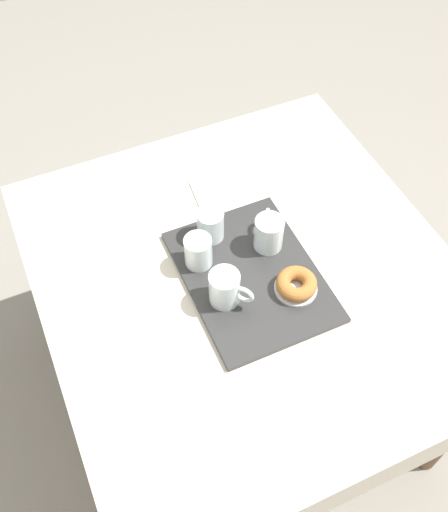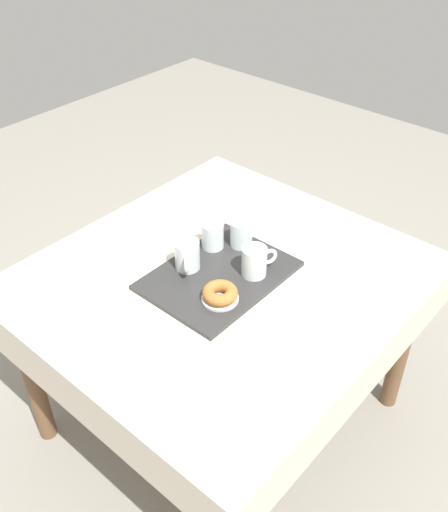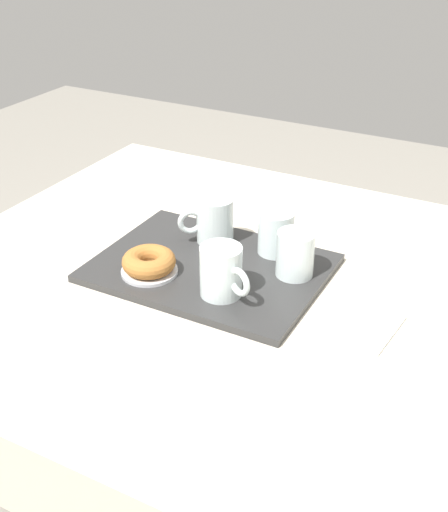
{
  "view_description": "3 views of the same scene",
  "coord_description": "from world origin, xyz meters",
  "px_view_note": "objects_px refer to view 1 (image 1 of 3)",
  "views": [
    {
      "loc": [
        0.81,
        -0.43,
        2.01
      ],
      "look_at": [
        -0.05,
        -0.05,
        0.77
      ],
      "focal_mm": 41.32,
      "sensor_mm": 36.0,
      "label": 1
    },
    {
      "loc": [
        1.08,
        0.94,
        1.89
      ],
      "look_at": [
        -0.02,
        -0.01,
        0.79
      ],
      "focal_mm": 40.61,
      "sensor_mm": 36.0,
      "label": 2
    },
    {
      "loc": [
        -0.56,
        1.01,
        1.42
      ],
      "look_at": [
        0.0,
        -0.03,
        0.75
      ],
      "focal_mm": 46.67,
      "sensor_mm": 36.0,
      "label": 3
    }
  ],
  "objects_px": {
    "water_glass_far": "(198,252)",
    "dining_table": "(247,293)",
    "tea_mug_right": "(269,234)",
    "tea_mug_left": "(225,289)",
    "water_glass_near": "(210,226)",
    "serving_tray": "(250,276)",
    "donut_plate_left": "(296,288)",
    "paper_napkin": "(215,188)",
    "sugar_donut_left": "(296,284)"
  },
  "relations": [
    {
      "from": "water_glass_near",
      "to": "donut_plate_left",
      "type": "bearing_deg",
      "value": 27.08
    },
    {
      "from": "serving_tray",
      "to": "water_glass_near",
      "type": "xyz_separation_m",
      "value": [
        -0.16,
        -0.04,
        0.05
      ]
    },
    {
      "from": "serving_tray",
      "to": "water_glass_near",
      "type": "distance_m",
      "value": 0.18
    },
    {
      "from": "dining_table",
      "to": "paper_napkin",
      "type": "bearing_deg",
      "value": 172.6
    },
    {
      "from": "dining_table",
      "to": "donut_plate_left",
      "type": "bearing_deg",
      "value": 38.28
    },
    {
      "from": "water_glass_far",
      "to": "paper_napkin",
      "type": "bearing_deg",
      "value": 147.65
    },
    {
      "from": "dining_table",
      "to": "water_glass_far",
      "type": "relative_size",
      "value": 12.89
    },
    {
      "from": "sugar_donut_left",
      "to": "paper_napkin",
      "type": "relative_size",
      "value": 0.8
    },
    {
      "from": "serving_tray",
      "to": "tea_mug_left",
      "type": "distance_m",
      "value": 0.12
    },
    {
      "from": "water_glass_near",
      "to": "tea_mug_left",
      "type": "bearing_deg",
      "value": -13.32
    },
    {
      "from": "dining_table",
      "to": "serving_tray",
      "type": "height_order",
      "value": "serving_tray"
    },
    {
      "from": "tea_mug_left",
      "to": "water_glass_near",
      "type": "distance_m",
      "value": 0.21
    },
    {
      "from": "sugar_donut_left",
      "to": "tea_mug_right",
      "type": "bearing_deg",
      "value": 179.78
    },
    {
      "from": "water_glass_far",
      "to": "dining_table",
      "type": "bearing_deg",
      "value": 54.98
    },
    {
      "from": "tea_mug_left",
      "to": "water_glass_far",
      "type": "relative_size",
      "value": 1.14
    },
    {
      "from": "donut_plate_left",
      "to": "sugar_donut_left",
      "type": "distance_m",
      "value": 0.02
    },
    {
      "from": "tea_mug_right",
      "to": "water_glass_far",
      "type": "xyz_separation_m",
      "value": [
        -0.02,
        -0.2,
        -0.01
      ]
    },
    {
      "from": "donut_plate_left",
      "to": "tea_mug_left",
      "type": "bearing_deg",
      "value": -104.9
    },
    {
      "from": "tea_mug_left",
      "to": "tea_mug_right",
      "type": "height_order",
      "value": "same"
    },
    {
      "from": "water_glass_far",
      "to": "sugar_donut_left",
      "type": "height_order",
      "value": "water_glass_far"
    },
    {
      "from": "tea_mug_right",
      "to": "water_glass_far",
      "type": "height_order",
      "value": "tea_mug_right"
    },
    {
      "from": "tea_mug_right",
      "to": "sugar_donut_left",
      "type": "xyz_separation_m",
      "value": [
        0.16,
        -0.0,
        -0.02
      ]
    },
    {
      "from": "water_glass_near",
      "to": "tea_mug_right",
      "type": "bearing_deg",
      "value": 54.85
    },
    {
      "from": "tea_mug_left",
      "to": "donut_plate_left",
      "type": "distance_m",
      "value": 0.19
    },
    {
      "from": "serving_tray",
      "to": "tea_mug_left",
      "type": "height_order",
      "value": "tea_mug_left"
    },
    {
      "from": "water_glass_far",
      "to": "donut_plate_left",
      "type": "bearing_deg",
      "value": 46.6
    },
    {
      "from": "dining_table",
      "to": "water_glass_near",
      "type": "bearing_deg",
      "value": -162.78
    },
    {
      "from": "paper_napkin",
      "to": "water_glass_near",
      "type": "bearing_deg",
      "value": -27.12
    },
    {
      "from": "sugar_donut_left",
      "to": "water_glass_far",
      "type": "bearing_deg",
      "value": -133.4
    },
    {
      "from": "tea_mug_left",
      "to": "tea_mug_right",
      "type": "bearing_deg",
      "value": 122.58
    },
    {
      "from": "tea_mug_right",
      "to": "water_glass_near",
      "type": "xyz_separation_m",
      "value": [
        -0.09,
        -0.13,
        -0.01
      ]
    },
    {
      "from": "serving_tray",
      "to": "tea_mug_right",
      "type": "bearing_deg",
      "value": 129.57
    },
    {
      "from": "water_glass_far",
      "to": "donut_plate_left",
      "type": "relative_size",
      "value": 0.81
    },
    {
      "from": "water_glass_near",
      "to": "donut_plate_left",
      "type": "xyz_separation_m",
      "value": [
        0.26,
        0.13,
        -0.04
      ]
    },
    {
      "from": "water_glass_near",
      "to": "paper_napkin",
      "type": "height_order",
      "value": "water_glass_near"
    },
    {
      "from": "serving_tray",
      "to": "dining_table",
      "type": "bearing_deg",
      "value": 171.01
    },
    {
      "from": "tea_mug_right",
      "to": "water_glass_near",
      "type": "distance_m",
      "value": 0.16
    },
    {
      "from": "water_glass_near",
      "to": "paper_napkin",
      "type": "xyz_separation_m",
      "value": [
        -0.17,
        0.09,
        -0.05
      ]
    },
    {
      "from": "dining_table",
      "to": "water_glass_near",
      "type": "distance_m",
      "value": 0.22
    },
    {
      "from": "tea_mug_right",
      "to": "paper_napkin",
      "type": "relative_size",
      "value": 0.87
    },
    {
      "from": "sugar_donut_left",
      "to": "paper_napkin",
      "type": "bearing_deg",
      "value": -174.2
    },
    {
      "from": "donut_plate_left",
      "to": "paper_napkin",
      "type": "height_order",
      "value": "donut_plate_left"
    },
    {
      "from": "paper_napkin",
      "to": "donut_plate_left",
      "type": "bearing_deg",
      "value": 5.8
    },
    {
      "from": "water_glass_far",
      "to": "sugar_donut_left",
      "type": "relative_size",
      "value": 0.86
    },
    {
      "from": "water_glass_far",
      "to": "donut_plate_left",
      "type": "distance_m",
      "value": 0.27
    },
    {
      "from": "serving_tray",
      "to": "tea_mug_right",
      "type": "xyz_separation_m",
      "value": [
        -0.07,
        0.09,
        0.05
      ]
    },
    {
      "from": "donut_plate_left",
      "to": "paper_napkin",
      "type": "distance_m",
      "value": 0.43
    },
    {
      "from": "donut_plate_left",
      "to": "paper_napkin",
      "type": "relative_size",
      "value": 0.85
    },
    {
      "from": "tea_mug_right",
      "to": "sugar_donut_left",
      "type": "distance_m",
      "value": 0.16
    },
    {
      "from": "dining_table",
      "to": "tea_mug_left",
      "type": "height_order",
      "value": "tea_mug_left"
    }
  ]
}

